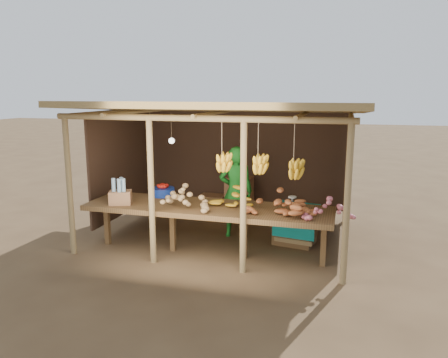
# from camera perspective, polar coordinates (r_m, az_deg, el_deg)

# --- Properties ---
(ground) EXTENTS (60.00, 60.00, 0.00)m
(ground) POSITION_cam_1_polar(r_m,az_deg,el_deg) (7.98, 0.00, -7.41)
(ground) COLOR brown
(ground) RESTS_ON ground
(stall_structure) EXTENTS (4.70, 3.50, 2.43)m
(stall_structure) POSITION_cam_1_polar(r_m,az_deg,el_deg) (7.60, 0.70, 6.45)
(stall_structure) COLOR olive
(stall_structure) RESTS_ON ground
(counter) EXTENTS (3.90, 1.05, 0.80)m
(counter) POSITION_cam_1_polar(r_m,az_deg,el_deg) (6.89, -2.14, -4.03)
(counter) COLOR brown
(counter) RESTS_ON ground
(potato_heap) EXTENTS (1.01, 0.83, 0.36)m
(potato_heap) POSITION_cam_1_polar(r_m,az_deg,el_deg) (6.75, -5.25, -2.28)
(potato_heap) COLOR #A28154
(potato_heap) RESTS_ON counter
(sweet_potato_heap) EXTENTS (1.11, 0.83, 0.36)m
(sweet_potato_heap) POSITION_cam_1_polar(r_m,az_deg,el_deg) (6.50, 7.36, -2.88)
(sweet_potato_heap) COLOR #A15429
(sweet_potato_heap) RESTS_ON counter
(onion_heap) EXTENTS (0.78, 0.49, 0.35)m
(onion_heap) POSITION_cam_1_polar(r_m,az_deg,el_deg) (6.25, 13.64, -3.69)
(onion_heap) COLOR #B75964
(onion_heap) RESTS_ON counter
(banana_pile) EXTENTS (0.67, 0.45, 0.35)m
(banana_pile) POSITION_cam_1_polar(r_m,az_deg,el_deg) (6.89, 1.11, -2.02)
(banana_pile) COLOR gold
(banana_pile) RESTS_ON counter
(tomato_basin) EXTENTS (0.40, 0.40, 0.21)m
(tomato_basin) POSITION_cam_1_polar(r_m,az_deg,el_deg) (7.59, -7.98, -1.55)
(tomato_basin) COLOR navy
(tomato_basin) RESTS_ON counter
(bottle_box) EXTENTS (0.41, 0.37, 0.43)m
(bottle_box) POSITION_cam_1_polar(r_m,az_deg,el_deg) (7.15, -13.40, -1.92)
(bottle_box) COLOR #9D6C46
(bottle_box) RESTS_ON counter
(vendor) EXTENTS (0.68, 0.53, 1.64)m
(vendor) POSITION_cam_1_polar(r_m,az_deg,el_deg) (7.76, 1.58, -1.67)
(vendor) COLOR #1A7720
(vendor) RESTS_ON ground
(tarp_crate) EXTENTS (0.82, 0.74, 0.86)m
(tarp_crate) POSITION_cam_1_polar(r_m,az_deg,el_deg) (7.60, 9.25, -5.74)
(tarp_crate) COLOR brown
(tarp_crate) RESTS_ON ground
(carton_stack) EXTENTS (1.12, 0.44, 0.84)m
(carton_stack) POSITION_cam_1_polar(r_m,az_deg,el_deg) (9.04, 0.80, -2.72)
(carton_stack) COLOR #9D6C46
(carton_stack) RESTS_ON ground
(burlap_sacks) EXTENTS (0.76, 0.40, 0.54)m
(burlap_sacks) POSITION_cam_1_polar(r_m,az_deg,el_deg) (9.48, -7.61, -3.00)
(burlap_sacks) COLOR #442D1F
(burlap_sacks) RESTS_ON ground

